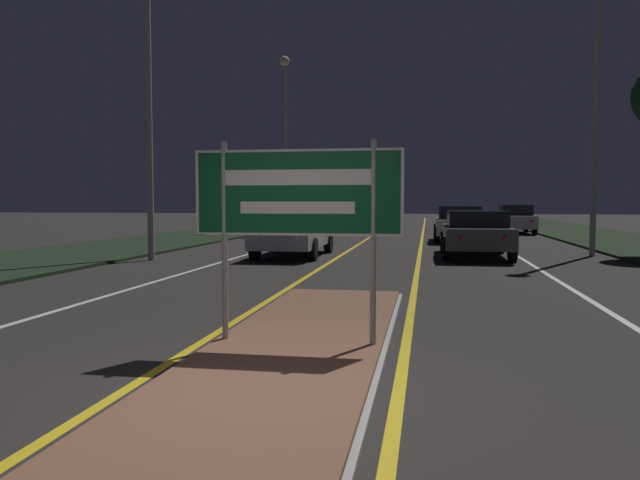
{
  "coord_description": "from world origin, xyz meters",
  "views": [
    {
      "loc": [
        1.45,
        -5.04,
        1.69
      ],
      "look_at": [
        0.0,
        3.34,
        1.17
      ],
      "focal_mm": 35.0,
      "sensor_mm": 36.0,
      "label": 1
    }
  ],
  "objects_px": {
    "car_receding_0": "(476,232)",
    "car_approaching_1": "(281,221)",
    "streetlight_left_far": "(285,115)",
    "highway_sign": "(297,200)",
    "streetlight_left_near": "(148,36)",
    "streetlight_right_near": "(598,42)",
    "car_receding_2": "(514,219)",
    "car_approaching_0": "(294,231)",
    "car_receding_1": "(459,223)"
  },
  "relations": [
    {
      "from": "highway_sign",
      "to": "car_approaching_0",
      "type": "height_order",
      "value": "highway_sign"
    },
    {
      "from": "highway_sign",
      "to": "car_approaching_0",
      "type": "distance_m",
      "value": 12.29
    },
    {
      "from": "streetlight_right_near",
      "to": "car_approaching_0",
      "type": "height_order",
      "value": "streetlight_right_near"
    },
    {
      "from": "streetlight_left_near",
      "to": "car_receding_2",
      "type": "height_order",
      "value": "streetlight_left_near"
    },
    {
      "from": "streetlight_left_far",
      "to": "streetlight_right_near",
      "type": "xyz_separation_m",
      "value": [
        12.87,
        -13.6,
        0.06
      ]
    },
    {
      "from": "car_receding_0",
      "to": "car_receding_1",
      "type": "distance_m",
      "value": 7.2
    },
    {
      "from": "car_approaching_0",
      "to": "car_approaching_1",
      "type": "relative_size",
      "value": 0.99
    },
    {
      "from": "car_receding_1",
      "to": "car_receding_2",
      "type": "height_order",
      "value": "car_receding_2"
    },
    {
      "from": "car_approaching_0",
      "to": "car_receding_0",
      "type": "bearing_deg",
      "value": 6.22
    },
    {
      "from": "streetlight_left_far",
      "to": "car_receding_2",
      "type": "relative_size",
      "value": 2.07
    },
    {
      "from": "car_receding_0",
      "to": "car_approaching_0",
      "type": "relative_size",
      "value": 1.04
    },
    {
      "from": "car_approaching_0",
      "to": "car_approaching_1",
      "type": "height_order",
      "value": "car_approaching_0"
    },
    {
      "from": "car_receding_0",
      "to": "streetlight_right_near",
      "type": "bearing_deg",
      "value": 13.91
    },
    {
      "from": "highway_sign",
      "to": "car_receding_0",
      "type": "bearing_deg",
      "value": 77.04
    },
    {
      "from": "car_approaching_1",
      "to": "car_receding_0",
      "type": "bearing_deg",
      "value": -50.79
    },
    {
      "from": "streetlight_left_far",
      "to": "car_receding_2",
      "type": "bearing_deg",
      "value": 1.69
    },
    {
      "from": "highway_sign",
      "to": "streetlight_right_near",
      "type": "height_order",
      "value": "streetlight_right_near"
    },
    {
      "from": "streetlight_left_far",
      "to": "car_approaching_1",
      "type": "distance_m",
      "value": 6.98
    },
    {
      "from": "streetlight_left_near",
      "to": "car_receding_2",
      "type": "bearing_deg",
      "value": 54.77
    },
    {
      "from": "car_receding_1",
      "to": "car_approaching_0",
      "type": "distance_m",
      "value": 9.46
    },
    {
      "from": "car_receding_0",
      "to": "car_receding_2",
      "type": "relative_size",
      "value": 1.04
    },
    {
      "from": "streetlight_left_near",
      "to": "streetlight_right_near",
      "type": "height_order",
      "value": "streetlight_right_near"
    },
    {
      "from": "car_receding_0",
      "to": "car_approaching_1",
      "type": "xyz_separation_m",
      "value": [
        -8.58,
        10.52,
        -0.03
      ]
    },
    {
      "from": "highway_sign",
      "to": "car_approaching_1",
      "type": "distance_m",
      "value": 23.8
    },
    {
      "from": "car_receding_0",
      "to": "car_approaching_0",
      "type": "bearing_deg",
      "value": -173.78
    },
    {
      "from": "car_approaching_1",
      "to": "car_approaching_0",
      "type": "bearing_deg",
      "value": -74.52
    },
    {
      "from": "streetlight_left_near",
      "to": "streetlight_right_near",
      "type": "distance_m",
      "value": 13.34
    },
    {
      "from": "highway_sign",
      "to": "car_approaching_1",
      "type": "bearing_deg",
      "value": 103.84
    },
    {
      "from": "highway_sign",
      "to": "car_approaching_1",
      "type": "xyz_separation_m",
      "value": [
        -5.69,
        23.09,
        -0.97
      ]
    },
    {
      "from": "car_approaching_0",
      "to": "highway_sign",
      "type": "bearing_deg",
      "value": -77.7
    },
    {
      "from": "car_receding_1",
      "to": "car_receding_2",
      "type": "distance_m",
      "value": 8.31
    },
    {
      "from": "streetlight_left_near",
      "to": "car_approaching_1",
      "type": "xyz_separation_m",
      "value": [
        0.69,
        13.19,
        -5.61
      ]
    },
    {
      "from": "car_receding_0",
      "to": "highway_sign",
      "type": "bearing_deg",
      "value": -102.96
    },
    {
      "from": "streetlight_right_near",
      "to": "car_approaching_1",
      "type": "distance_m",
      "value": 16.55
    },
    {
      "from": "streetlight_right_near",
      "to": "car_approaching_1",
      "type": "relative_size",
      "value": 2.1
    },
    {
      "from": "streetlight_left_far",
      "to": "car_receding_1",
      "type": "distance_m",
      "value": 12.97
    },
    {
      "from": "highway_sign",
      "to": "car_receding_0",
      "type": "relative_size",
      "value": 0.49
    },
    {
      "from": "streetlight_left_far",
      "to": "car_approaching_1",
      "type": "relative_size",
      "value": 2.04
    },
    {
      "from": "car_approaching_1",
      "to": "car_receding_1",
      "type": "bearing_deg",
      "value": -21.5
    },
    {
      "from": "highway_sign",
      "to": "car_approaching_0",
      "type": "xyz_separation_m",
      "value": [
        -2.61,
        11.97,
        -0.94
      ]
    },
    {
      "from": "highway_sign",
      "to": "car_receding_2",
      "type": "relative_size",
      "value": 0.51
    },
    {
      "from": "highway_sign",
      "to": "car_receding_0",
      "type": "distance_m",
      "value": 12.93
    },
    {
      "from": "streetlight_right_near",
      "to": "car_receding_0",
      "type": "relative_size",
      "value": 2.05
    },
    {
      "from": "car_receding_1",
      "to": "car_approaching_1",
      "type": "relative_size",
      "value": 0.92
    },
    {
      "from": "car_receding_1",
      "to": "car_approaching_0",
      "type": "xyz_separation_m",
      "value": [
        -5.35,
        -7.8,
        -0.02
      ]
    },
    {
      "from": "car_receding_2",
      "to": "car_receding_0",
      "type": "bearing_deg",
      "value": -101.79
    },
    {
      "from": "streetlight_left_near",
      "to": "car_receding_1",
      "type": "height_order",
      "value": "streetlight_left_near"
    },
    {
      "from": "car_receding_1",
      "to": "car_receding_2",
      "type": "relative_size",
      "value": 0.93
    },
    {
      "from": "streetlight_right_near",
      "to": "car_receding_0",
      "type": "height_order",
      "value": "streetlight_right_near"
    },
    {
      "from": "highway_sign",
      "to": "streetlight_left_near",
      "type": "distance_m",
      "value": 12.66
    }
  ]
}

